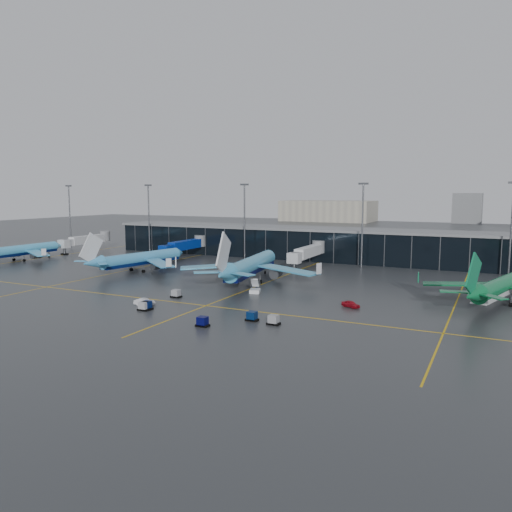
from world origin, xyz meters
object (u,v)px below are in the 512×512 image
at_px(airliner_klm_near, 251,255).
at_px(service_van_white, 145,302).
at_px(airliner_klm_west, 23,244).
at_px(service_van_red, 351,304).
at_px(airliner_arkefly, 142,251).
at_px(mobile_airstair, 255,289).
at_px(airliner_aer_lingus, 502,276).
at_px(baggage_carts, 196,310).

xyz_separation_m(airliner_klm_near, service_van_white, (-7.39, -33.41, -6.03)).
distance_m(airliner_klm_west, service_van_red, 118.50).
distance_m(airliner_klm_west, airliner_arkefly, 50.16).
bearing_deg(mobile_airstair, service_van_white, -143.59).
height_order(airliner_arkefly, mobile_airstair, airliner_arkefly).
xyz_separation_m(airliner_aer_lingus, service_van_red, (-26.58, -17.15, -5.03)).
xyz_separation_m(mobile_airstair, service_van_white, (-14.50, -21.10, -0.08)).
bearing_deg(airliner_aer_lingus, airliner_klm_west, -164.53).
bearing_deg(airliner_klm_near, airliner_klm_west, 169.73).
bearing_deg(mobile_airstair, airliner_arkefly, 143.28).
height_order(airliner_aer_lingus, service_van_red, airliner_aer_lingus).
bearing_deg(baggage_carts, airliner_klm_west, 158.20).
height_order(airliner_klm_west, service_van_white, airliner_klm_west).
xyz_separation_m(airliner_aer_lingus, baggage_carts, (-51.12, -35.20, -4.94)).
distance_m(mobile_airstair, service_van_red, 23.99).
distance_m(service_van_red, service_van_white, 41.40).
distance_m(airliner_klm_near, service_van_red, 35.57).
relative_size(airliner_klm_near, service_van_red, 11.15).
distance_m(airliner_aer_lingus, mobile_airstair, 51.86).
bearing_deg(airliner_arkefly, mobile_airstair, -8.11).
relative_size(airliner_klm_near, service_van_white, 10.40).
bearing_deg(service_van_white, service_van_red, -81.44).
bearing_deg(mobile_airstair, service_van_red, -30.45).
distance_m(airliner_klm_near, service_van_white, 34.75).
relative_size(airliner_arkefly, service_van_white, 8.98).
distance_m(baggage_carts, service_van_red, 30.46).
bearing_deg(mobile_airstair, airliner_aer_lingus, -5.16).
relative_size(airliner_arkefly, airliner_klm_near, 0.86).
bearing_deg(mobile_airstair, airliner_klm_near, 100.89).
bearing_deg(airliner_arkefly, service_van_white, -40.99).
distance_m(airliner_klm_west, service_van_white, 86.52).
bearing_deg(airliner_klm_near, airliner_arkefly, 168.72).
height_order(airliner_arkefly, service_van_red, airliner_arkefly).
bearing_deg(mobile_airstair, baggage_carts, -111.65).
bearing_deg(airliner_klm_west, airliner_aer_lingus, -0.77).
height_order(service_van_red, service_van_white, service_van_white).
relative_size(airliner_arkefly, baggage_carts, 1.24).
relative_size(service_van_red, service_van_white, 0.93).
height_order(airliner_aer_lingus, baggage_carts, airliner_aer_lingus).
bearing_deg(airliner_klm_near, mobile_airstair, -69.05).
height_order(airliner_aer_lingus, service_van_white, airliner_aer_lingus).
bearing_deg(airliner_klm_near, service_van_red, -38.12).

